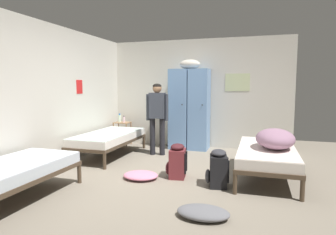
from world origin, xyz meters
TOP-DOWN VIEW (x-y plane):
  - ground_plane at (0.00, 0.00)m, footprint 8.31×8.31m
  - room_backdrop at (-1.17, 1.20)m, footprint 4.35×5.25m
  - locker_bank at (-0.12, 2.32)m, footprint 0.90×0.55m
  - shelf_unit at (-1.82, 2.24)m, footprint 0.38×0.30m
  - bed_right at (1.57, 0.57)m, footprint 0.90×1.90m
  - bed_left_front at (-1.57, -1.51)m, footprint 0.90×1.90m
  - bed_left_rear at (-1.57, 1.09)m, footprint 0.90×1.90m
  - bedding_heap at (1.68, 0.51)m, footprint 0.59×0.82m
  - person_traveler at (-0.62, 1.49)m, footprint 0.48×0.23m
  - water_bottle at (-1.90, 2.26)m, footprint 0.07×0.07m
  - lotion_bottle at (-1.75, 2.20)m, footprint 0.05×0.05m
  - backpack_maroon at (0.19, 0.11)m, footprint 0.37×0.35m
  - backpack_black at (0.88, -0.12)m, footprint 0.37×0.36m
  - clothes_pile_pink at (-0.34, -0.12)m, footprint 0.56×0.46m
  - clothes_pile_grey at (0.87, -1.19)m, footprint 0.60×0.39m

SIDE VIEW (x-z plane):
  - ground_plane at x=0.00m, z-range 0.00..0.00m
  - clothes_pile_pink at x=-0.34m, z-range 0.00..0.11m
  - clothes_pile_grey at x=0.87m, z-range 0.00..0.12m
  - backpack_maroon at x=0.19m, z-range -0.02..0.53m
  - backpack_black at x=0.88m, z-range -0.02..0.53m
  - shelf_unit at x=-1.82m, z-range 0.06..0.63m
  - bed_right at x=1.57m, z-range 0.14..0.63m
  - bed_left_front at x=-1.57m, z-range 0.14..0.63m
  - bed_left_rear at x=-1.57m, z-range 0.14..0.63m
  - bedding_heap at x=1.68m, z-range 0.49..0.80m
  - lotion_bottle at x=-1.75m, z-range 0.56..0.73m
  - water_bottle at x=-1.90m, z-range 0.56..0.77m
  - person_traveler at x=-0.62m, z-range 0.16..1.67m
  - locker_bank at x=-0.12m, z-range -0.07..2.00m
  - room_backdrop at x=-1.17m, z-range 0.00..2.57m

